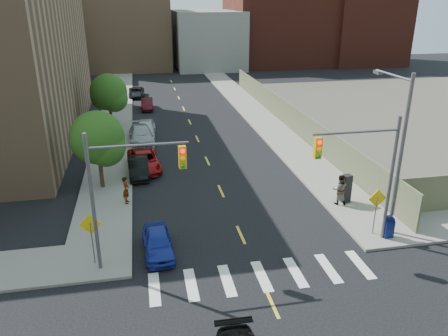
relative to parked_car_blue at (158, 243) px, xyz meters
name	(u,v)px	position (x,y,z in m)	size (l,w,h in m)	color
ground	(287,336)	(4.65, -7.00, -0.63)	(160.00, 160.00, 0.00)	black
sidewalk_nw	(118,104)	(-3.10, 34.50, -0.56)	(3.50, 73.00, 0.15)	gray
sidewalk_ne	(240,99)	(12.40, 34.50, -0.56)	(3.50, 73.00, 0.15)	gray
fence_north	(289,115)	(14.25, 21.00, 0.62)	(0.12, 44.00, 2.50)	#68694A
gravel_lot	(437,114)	(32.65, 23.00, -0.60)	(36.00, 42.00, 0.06)	#595447
bg_bldg_west	(35,36)	(-17.35, 63.00, 5.37)	(14.00, 18.00, 12.00)	#592319
bg_bldg_midwest	(129,25)	(-1.35, 65.00, 6.87)	(14.00, 16.00, 15.00)	#8C6B4C
bg_bldg_center	(207,39)	(12.65, 63.00, 4.37)	(12.00, 16.00, 10.00)	gray
bg_bldg_east	(277,21)	(26.65, 65.00, 7.37)	(18.00, 18.00, 16.00)	#592319
bg_bldg_fareast	(360,15)	(42.65, 63.00, 8.37)	(14.00, 16.00, 18.00)	#592319
signal_nw	(125,183)	(-1.33, -1.00, 3.89)	(4.59, 0.30, 7.00)	#59595E
signal_ne	(366,165)	(10.64, -1.00, 3.89)	(4.59, 0.30, 7.00)	#59595E
streetlight_ne	(398,144)	(12.85, -0.10, 4.59)	(0.25, 3.70, 9.00)	#59595E
warn_sign_nw	(91,230)	(-3.15, -0.50, 1.36)	(1.06, 0.06, 2.83)	#59595E
warn_sign_ne	(377,204)	(11.85, -0.50, 1.36)	(1.06, 0.06, 2.83)	#59595E
warn_sign_midwest	(106,143)	(-3.15, 13.00, 1.36)	(1.06, 0.06, 2.83)	#59595E
tree_west_near	(98,141)	(-3.35, 9.05, 2.85)	(3.66, 3.64, 5.52)	#332114
tree_west_far	(109,94)	(-3.35, 24.05, 2.85)	(3.66, 3.64, 5.52)	#332114
parked_car_blue	(158,243)	(0.00, 0.00, 0.00)	(1.49, 3.71, 1.27)	navy
parked_car_black	(138,167)	(-0.85, 10.96, 0.05)	(1.44, 4.14, 1.36)	black
parked_car_red	(144,161)	(-0.41, 12.14, 0.07)	(2.32, 5.02, 1.40)	maroon
parked_car_silver	(141,135)	(-0.50, 18.96, 0.11)	(2.07, 5.10, 1.48)	#A1A4A8
parked_car_white	(146,128)	(-0.04, 20.77, 0.14)	(1.83, 4.54, 1.55)	silver
parked_car_maroon	(147,104)	(0.41, 31.45, 0.00)	(1.35, 3.86, 1.27)	#410D16
parked_car_grey	(137,92)	(-0.76, 38.65, -0.02)	(2.04, 4.42, 1.23)	black
mailbox	(388,227)	(12.45, -1.00, 0.14)	(0.54, 0.41, 1.28)	#0E1955
payphone	(346,189)	(12.12, 3.54, 0.44)	(0.55, 0.45, 1.85)	black
pedestrian_west	(126,190)	(-1.65, 6.08, 0.41)	(0.65, 0.43, 1.78)	gray
pedestrian_east	(340,190)	(11.58, 3.35, 0.50)	(0.96, 0.74, 1.97)	gray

